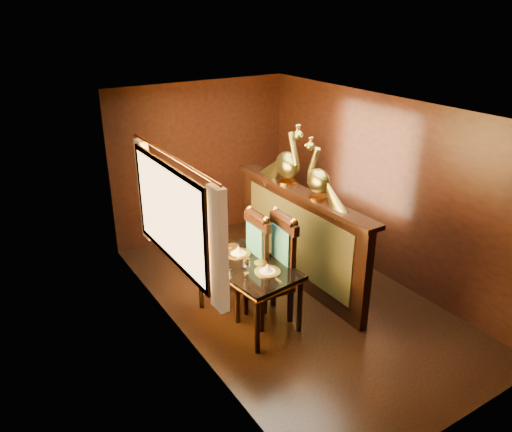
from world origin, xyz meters
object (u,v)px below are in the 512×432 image
(chair_right, at_px, (252,260))
(peacock_left, at_px, (319,170))
(chair_left, at_px, (277,264))
(peacock_right, at_px, (288,153))
(dining_table, at_px, (248,270))

(chair_right, distance_m, peacock_left, 1.36)
(peacock_left, bearing_deg, chair_right, 169.61)
(chair_left, bearing_deg, peacock_left, 15.73)
(peacock_right, bearing_deg, peacock_left, -90.00)
(chair_right, xyz_separation_m, peacock_left, (0.86, -0.16, 1.05))
(chair_left, height_order, peacock_left, peacock_left)
(chair_right, bearing_deg, dining_table, -131.16)
(peacock_right, bearing_deg, chair_right, -150.38)
(dining_table, distance_m, peacock_left, 1.47)
(chair_right, xyz_separation_m, peacock_right, (0.86, 0.49, 1.10))
(chair_left, bearing_deg, dining_table, 163.54)
(chair_left, xyz_separation_m, peacock_right, (0.69, 0.79, 1.07))
(chair_left, height_order, peacock_right, peacock_right)
(peacock_right, bearing_deg, dining_table, -146.86)
(dining_table, bearing_deg, chair_left, -26.38)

